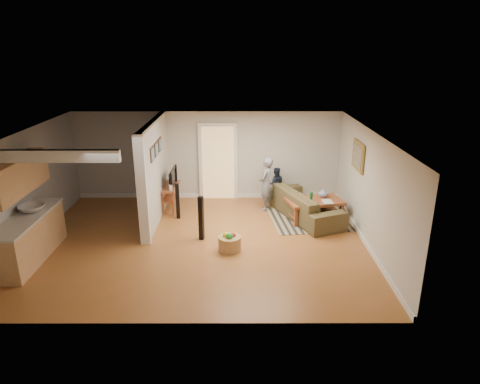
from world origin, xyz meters
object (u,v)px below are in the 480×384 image
Objects in this scene: toddler at (275,201)px; child at (266,209)px; coffee_table at (315,204)px; tv_console at (171,188)px; speaker_right at (178,201)px; sofa at (305,217)px; toy_basket at (230,243)px; speaker_left at (201,218)px.

child is at bearing 67.34° from toddler.
tv_console is at bearing 168.99° from coffee_table.
speaker_right reaches higher than coffee_table.
coffee_table is (0.22, -0.16, 0.42)m from sofa.
speaker_right is 1.90× the size of toy_basket.
toddler is at bearing 177.83° from child.
speaker_right is at bearing 178.62° from coffee_table.
speaker_left reaches higher than child.
speaker_left is 0.72× the size of child.
tv_console is at bearing 15.03° from toddler.
tv_console is 2.15× the size of toy_basket.
toddler is (2.60, 1.30, -0.47)m from speaker_right.
child is at bearing 38.72° from sofa.
tv_console is 2.14m from speaker_left.
tv_console is 1.02× the size of speaker_left.
sofa is at bearing -7.73° from tv_console.
toddler is at bearing 71.22° from speaker_left.
tv_console is at bearing 110.04° from speaker_right.
child is at bearing 67.65° from speaker_left.
sofa is at bearing 83.63° from child.
coffee_table reaches higher than child.
speaker_left is 1.44m from speaker_right.
speaker_left is 2.11× the size of toy_basket.
tv_console is at bearing -67.96° from child.
tv_console is (-3.76, 0.73, 0.18)m from coffee_table.
coffee_table reaches higher than toy_basket.
sofa is 1.69× the size of child.
speaker_left reaches higher than toy_basket.
child is 1.47× the size of toddler.
tv_console is 1.08× the size of toddler.
sofa is at bearing 144.38° from coffee_table.
speaker_right is at bearing 28.75° from toddler.
sofa is 2.61× the size of speaker_right.
tv_console is 2.98m from toy_basket.
speaker_right is 2.29m from toy_basket.
speaker_left reaches higher than sofa.
tv_console is 0.71m from speaker_right.
speaker_right is at bearing -52.20° from child.
tv_console is at bearing 58.55° from sofa.
tv_console reaches higher than coffee_table.
speaker_left is 0.92m from toy_basket.
coffee_table is 1.45m from child.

